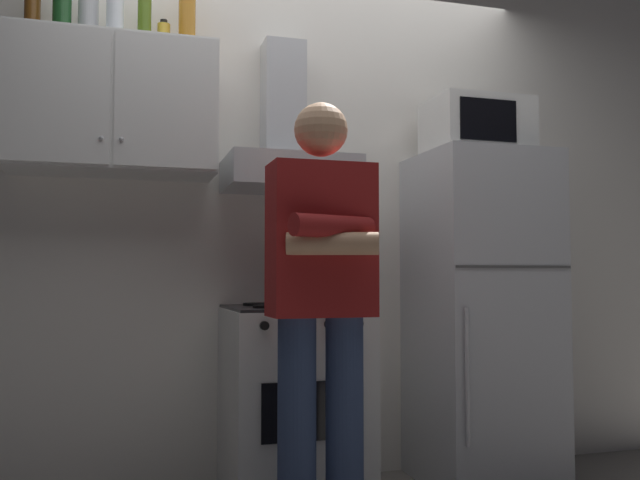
{
  "coord_description": "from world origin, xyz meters",
  "views": [
    {
      "loc": [
        -0.81,
        -2.73,
        0.99
      ],
      "look_at": [
        0.0,
        0.0,
        1.15
      ],
      "focal_mm": 37.99,
      "sensor_mm": 36.0,
      "label": 1
    }
  ],
  "objects_px": {
    "upper_cabinet": "(113,107)",
    "microwave": "(477,128)",
    "stove_oven": "(294,402)",
    "person_standing": "(321,303)",
    "bottle_vodka_clear": "(115,5)",
    "cooking_pot": "(329,292)",
    "bottle_wine_green": "(62,1)",
    "refrigerator": "(481,317)",
    "bottle_olive_oil": "(144,18)",
    "bottle_spice_jar": "(164,36)",
    "bottle_liquor_amber": "(187,14)",
    "bottle_beer_brown": "(32,6)",
    "bottle_canister_steel": "(88,18)",
    "range_hood": "(288,150)"
  },
  "relations": [
    {
      "from": "upper_cabinet",
      "to": "microwave",
      "type": "bearing_deg",
      "value": -3.48
    },
    {
      "from": "stove_oven",
      "to": "microwave",
      "type": "relative_size",
      "value": 1.82
    },
    {
      "from": "person_standing",
      "to": "bottle_vodka_clear",
      "type": "relative_size",
      "value": 5.06
    },
    {
      "from": "cooking_pot",
      "to": "bottle_wine_green",
      "type": "distance_m",
      "value": 1.74
    },
    {
      "from": "refrigerator",
      "to": "bottle_olive_oil",
      "type": "height_order",
      "value": "bottle_olive_oil"
    },
    {
      "from": "refrigerator",
      "to": "bottle_spice_jar",
      "type": "distance_m",
      "value": 2.02
    },
    {
      "from": "refrigerator",
      "to": "person_standing",
      "type": "bearing_deg",
      "value": -148.77
    },
    {
      "from": "person_standing",
      "to": "bottle_liquor_amber",
      "type": "xyz_separation_m",
      "value": [
        -0.43,
        0.75,
        1.31
      ]
    },
    {
      "from": "stove_oven",
      "to": "cooking_pot",
      "type": "height_order",
      "value": "cooking_pot"
    },
    {
      "from": "person_standing",
      "to": "bottle_beer_brown",
      "type": "relative_size",
      "value": 5.89
    },
    {
      "from": "bottle_vodka_clear",
      "to": "bottle_spice_jar",
      "type": "bearing_deg",
      "value": 14.83
    },
    {
      "from": "cooking_pot",
      "to": "bottle_liquor_amber",
      "type": "distance_m",
      "value": 1.44
    },
    {
      "from": "cooking_pot",
      "to": "bottle_spice_jar",
      "type": "bearing_deg",
      "value": 157.82
    },
    {
      "from": "upper_cabinet",
      "to": "bottle_canister_steel",
      "type": "bearing_deg",
      "value": 165.54
    },
    {
      "from": "range_hood",
      "to": "bottle_wine_green",
      "type": "bearing_deg",
      "value": 179.77
    },
    {
      "from": "microwave",
      "to": "bottle_wine_green",
      "type": "xyz_separation_m",
      "value": [
        -1.97,
        0.11,
        0.47
      ]
    },
    {
      "from": "upper_cabinet",
      "to": "cooking_pot",
      "type": "distance_m",
      "value": 1.27
    },
    {
      "from": "cooking_pot",
      "to": "bottle_olive_oil",
      "type": "xyz_separation_m",
      "value": [
        -0.8,
        0.27,
        1.25
      ]
    },
    {
      "from": "person_standing",
      "to": "bottle_spice_jar",
      "type": "xyz_separation_m",
      "value": [
        -0.53,
        0.78,
        1.21
      ]
    },
    {
      "from": "bottle_liquor_amber",
      "to": "bottle_canister_steel",
      "type": "height_order",
      "value": "bottle_liquor_amber"
    },
    {
      "from": "cooking_pot",
      "to": "stove_oven",
      "type": "bearing_deg",
      "value": 137.51
    },
    {
      "from": "microwave",
      "to": "bottle_liquor_amber",
      "type": "distance_m",
      "value": 1.51
    },
    {
      "from": "stove_oven",
      "to": "cooking_pot",
      "type": "bearing_deg",
      "value": -42.49
    },
    {
      "from": "refrigerator",
      "to": "bottle_beer_brown",
      "type": "xyz_separation_m",
      "value": [
        -2.09,
        0.17,
        1.38
      ]
    },
    {
      "from": "bottle_liquor_amber",
      "to": "bottle_wine_green",
      "type": "relative_size",
      "value": 1.03
    },
    {
      "from": "bottle_olive_oil",
      "to": "bottle_beer_brown",
      "type": "distance_m",
      "value": 0.48
    },
    {
      "from": "person_standing",
      "to": "bottle_liquor_amber",
      "type": "bearing_deg",
      "value": 119.72
    },
    {
      "from": "microwave",
      "to": "bottle_liquor_amber",
      "type": "bearing_deg",
      "value": 175.07
    },
    {
      "from": "bottle_spice_jar",
      "to": "bottle_wine_green",
      "type": "height_order",
      "value": "bottle_wine_green"
    },
    {
      "from": "cooking_pot",
      "to": "bottle_spice_jar",
      "type": "xyz_separation_m",
      "value": [
        -0.71,
        0.29,
        1.18
      ]
    },
    {
      "from": "microwave",
      "to": "bottle_olive_oil",
      "type": "xyz_separation_m",
      "value": [
        -1.62,
        0.13,
        0.44
      ]
    },
    {
      "from": "stove_oven",
      "to": "range_hood",
      "type": "height_order",
      "value": "range_hood"
    },
    {
      "from": "bottle_olive_oil",
      "to": "bottle_vodka_clear",
      "type": "xyz_separation_m",
      "value": [
        -0.13,
        -0.04,
        0.03
      ]
    },
    {
      "from": "bottle_spice_jar",
      "to": "bottle_vodka_clear",
      "type": "bearing_deg",
      "value": -165.17
    },
    {
      "from": "bottle_spice_jar",
      "to": "bottle_beer_brown",
      "type": "relative_size",
      "value": 0.48
    },
    {
      "from": "person_standing",
      "to": "refrigerator",
      "type": "bearing_deg",
      "value": 31.23
    },
    {
      "from": "bottle_beer_brown",
      "to": "person_standing",
      "type": "bearing_deg",
      "value": -35.3
    },
    {
      "from": "bottle_spice_jar",
      "to": "bottle_liquor_amber",
      "type": "relative_size",
      "value": 0.39
    },
    {
      "from": "upper_cabinet",
      "to": "refrigerator",
      "type": "distance_m",
      "value": 2.0
    },
    {
      "from": "refrigerator",
      "to": "cooking_pot",
      "type": "distance_m",
      "value": 0.84
    },
    {
      "from": "microwave",
      "to": "bottle_canister_steel",
      "type": "height_order",
      "value": "bottle_canister_steel"
    },
    {
      "from": "cooking_pot",
      "to": "bottle_beer_brown",
      "type": "height_order",
      "value": "bottle_beer_brown"
    },
    {
      "from": "bottle_olive_oil",
      "to": "upper_cabinet",
      "type": "bearing_deg",
      "value": -168.78
    },
    {
      "from": "microwave",
      "to": "bottle_liquor_amber",
      "type": "relative_size",
      "value": 1.43
    },
    {
      "from": "upper_cabinet",
      "to": "bottle_spice_jar",
      "type": "bearing_deg",
      "value": 11.61
    },
    {
      "from": "person_standing",
      "to": "bottle_wine_green",
      "type": "bearing_deg",
      "value": 142.76
    },
    {
      "from": "bottle_liquor_amber",
      "to": "bottle_olive_oil",
      "type": "distance_m",
      "value": 0.19
    },
    {
      "from": "cooking_pot",
      "to": "bottle_vodka_clear",
      "type": "height_order",
      "value": "bottle_vodka_clear"
    },
    {
      "from": "upper_cabinet",
      "to": "bottle_liquor_amber",
      "type": "distance_m",
      "value": 0.56
    },
    {
      "from": "range_hood",
      "to": "bottle_spice_jar",
      "type": "bearing_deg",
      "value": 175.68
    }
  ]
}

